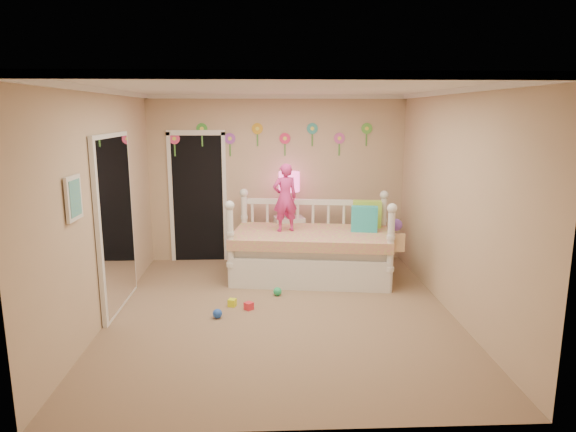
{
  "coord_description": "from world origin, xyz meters",
  "views": [
    {
      "loc": [
        -0.17,
        -5.58,
        2.33
      ],
      "look_at": [
        0.1,
        0.6,
        1.05
      ],
      "focal_mm": 31.2,
      "sensor_mm": 36.0,
      "label": 1
    }
  ],
  "objects_px": {
    "daybed": "(311,236)",
    "child": "(285,198)",
    "nightstand": "(289,240)",
    "table_lamp": "(289,187)"
  },
  "relations": [
    {
      "from": "child",
      "to": "daybed",
      "type": "bearing_deg",
      "value": 156.81
    },
    {
      "from": "child",
      "to": "nightstand",
      "type": "bearing_deg",
      "value": -112.21
    },
    {
      "from": "nightstand",
      "to": "table_lamp",
      "type": "distance_m",
      "value": 0.84
    },
    {
      "from": "nightstand",
      "to": "daybed",
      "type": "bearing_deg",
      "value": -78.13
    },
    {
      "from": "nightstand",
      "to": "table_lamp",
      "type": "height_order",
      "value": "table_lamp"
    },
    {
      "from": "daybed",
      "to": "nightstand",
      "type": "relative_size",
      "value": 3.03
    },
    {
      "from": "daybed",
      "to": "child",
      "type": "bearing_deg",
      "value": 179.14
    },
    {
      "from": "child",
      "to": "nightstand",
      "type": "height_order",
      "value": "child"
    },
    {
      "from": "nightstand",
      "to": "child",
      "type": "bearing_deg",
      "value": -107.05
    },
    {
      "from": "daybed",
      "to": "table_lamp",
      "type": "height_order",
      "value": "table_lamp"
    }
  ]
}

